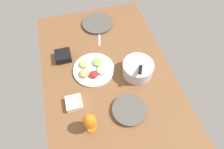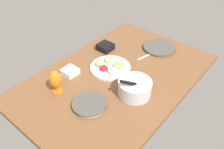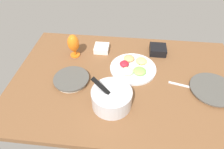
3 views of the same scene
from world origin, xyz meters
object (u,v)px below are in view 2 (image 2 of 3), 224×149
mixing_bowl (135,87)px  hurricane_glass_orange (55,80)px  dinner_plate_right (90,104)px  dinner_plate_left (159,48)px  square_bowl_white (70,71)px  fruit_platter (110,67)px  square_bowl_black (105,47)px

mixing_bowl → hurricane_glass_orange: hurricane_glass_orange is taller
mixing_bowl → hurricane_glass_orange: (34.25, -44.96, 4.80)cm
dinner_plate_right → hurricane_glass_orange: hurricane_glass_orange is taller
dinner_plate_left → dinner_plate_right: dinner_plate_right is taller
square_bowl_white → fruit_platter: bearing=142.7°
fruit_platter → hurricane_glass_orange: hurricane_glass_orange is taller
dinner_plate_right → dinner_plate_left: bearing=-179.1°
dinner_plate_left → square_bowl_black: bearing=-48.1°
dinner_plate_right → mixing_bowl: (-29.60, 16.55, 4.66)cm
dinner_plate_left → mixing_bowl: size_ratio=1.20×
dinner_plate_left → square_bowl_black: (33.57, -37.40, 2.06)cm
square_bowl_white → dinner_plate_right: bearing=67.3°
fruit_platter → hurricane_glass_orange: size_ratio=1.80×
mixing_bowl → hurricane_glass_orange: bearing=-52.7°
square_bowl_black → hurricane_glass_orange: bearing=9.1°
square_bowl_white → square_bowl_black: square_bowl_black is taller
square_bowl_black → dinner_plate_right: bearing=32.7°
dinner_plate_right → fruit_platter: bearing=-157.8°
mixing_bowl → square_bowl_white: bearing=-75.1°
dinner_plate_right → mixing_bowl: size_ratio=0.98×
fruit_platter → square_bowl_white: 32.89cm
fruit_platter → dinner_plate_right: bearing=22.2°
dinner_plate_left → square_bowl_white: 86.43cm
dinner_plate_right → square_bowl_white: 39.98cm
fruit_platter → square_bowl_black: size_ratio=2.62×
mixing_bowl → square_bowl_white: 55.39cm
hurricane_glass_orange → square_bowl_white: size_ratio=1.63×
mixing_bowl → square_bowl_white: size_ratio=2.15×
dinner_plate_left → square_bowl_white: (78.85, -35.37, 1.35)cm
dinner_plate_left → hurricane_glass_orange: (98.93, -26.91, 9.86)cm
square_bowl_black → dinner_plate_left: bearing=131.9°
dinner_plate_left → hurricane_glass_orange: hurricane_glass_orange is taller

